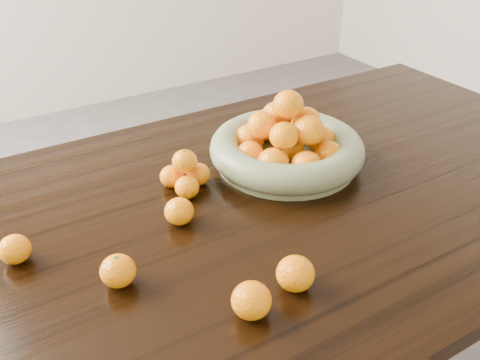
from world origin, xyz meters
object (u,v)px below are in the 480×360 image
fruit_bowl (287,146)px  loose_orange_0 (118,271)px  dining_table (239,239)px  orange_pyramid (185,174)px

fruit_bowl → loose_orange_0: fruit_bowl is taller
dining_table → fruit_bowl: 0.26m
fruit_bowl → loose_orange_0: 0.54m
fruit_bowl → orange_pyramid: size_ratio=3.25×
orange_pyramid → fruit_bowl: bearing=-5.2°
dining_table → orange_pyramid: size_ratio=17.30×
orange_pyramid → dining_table: bearing=-62.5°
fruit_bowl → loose_orange_0: bearing=-158.3°
fruit_bowl → orange_pyramid: bearing=174.8°
orange_pyramid → loose_orange_0: bearing=-137.2°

